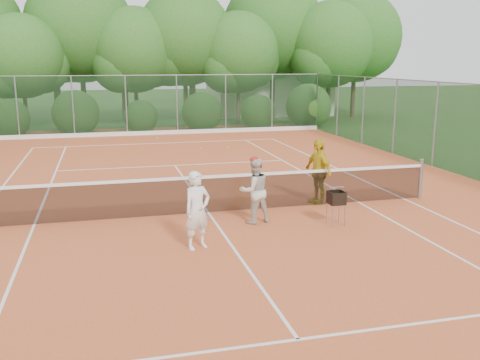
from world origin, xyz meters
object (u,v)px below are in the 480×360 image
object	(u,v)px
player_yellow	(318,171)
ball_hopper	(336,198)
player_center_grp	(254,190)
player_white	(197,210)

from	to	relation	value
player_yellow	ball_hopper	world-z (taller)	player_yellow
player_yellow	ball_hopper	size ratio (longest dim) A/B	2.17
ball_hopper	player_yellow	bearing A→B (deg)	81.01
player_yellow	ball_hopper	bearing A→B (deg)	-25.11
ball_hopper	player_center_grp	bearing A→B (deg)	161.32
player_white	ball_hopper	bearing A→B (deg)	-10.60
player_center_grp	ball_hopper	xyz separation A→B (m)	(1.78, -0.64, -0.15)
player_white	ball_hopper	world-z (taller)	player_white
player_center_grp	player_yellow	bearing A→B (deg)	31.66
player_white	player_center_grp	bearing A→B (deg)	18.16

